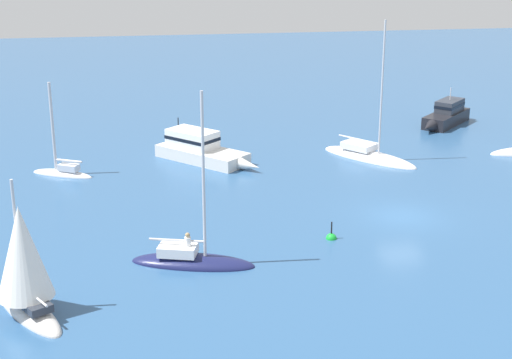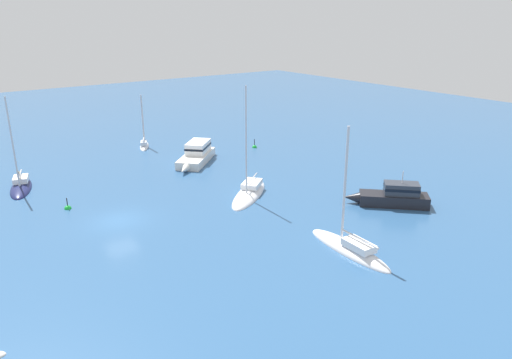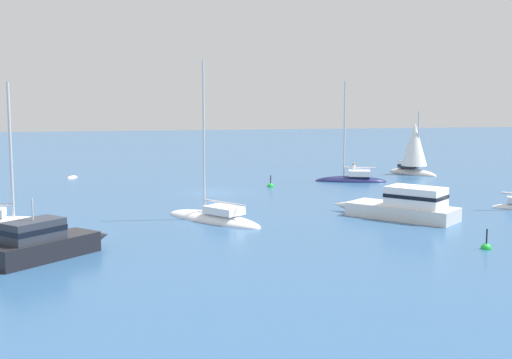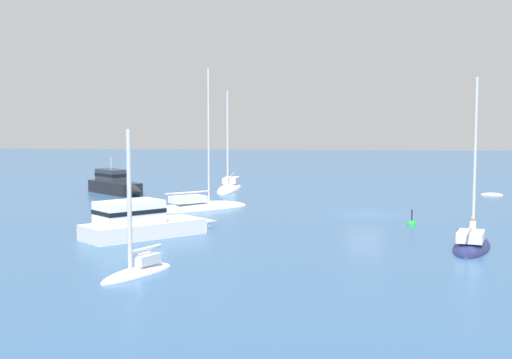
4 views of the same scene
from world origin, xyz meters
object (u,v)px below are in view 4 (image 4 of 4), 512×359
Objects in this scene: sailboat at (472,245)px; mooring_buoy at (412,225)px; skiff at (492,195)px; sailboat_1 at (229,188)px; cabin_cruiser at (141,222)px; ketch at (138,269)px; yacht at (199,208)px; launch at (116,184)px.

sailboat is 8.04m from mooring_buoy.
skiff is 22.49m from sailboat_1.
sailboat reaches higher than cabin_cruiser.
mooring_buoy is (-7.75, -2.13, -0.14)m from sailboat.
sailboat reaches higher than ketch.
sailboat_1 is (-25.28, 2.10, -0.71)m from cabin_cruiser.
ketch is 17.55m from sailboat.
skiff is 25.42m from yacht.
skiff is at bearing 1.36° from sailboat.
sailboat is (-7.60, 15.82, -0.10)m from ketch.
sailboat is at bearing -50.19° from cabin_cruiser.
skiff is 0.32× the size of launch.
launch is (-21.45, -7.19, -0.03)m from cabin_cruiser.
sailboat_1 is at bearing -171.32° from skiff.
cabin_cruiser is (-9.59, -2.06, 0.60)m from ketch.
skiff is 0.29× the size of ketch.
sailboat_1 reaches higher than cabin_cruiser.
skiff is at bearing 47.11° from launch.
skiff is 39.38m from ketch.
launch is (-23.44, -25.08, 0.67)m from sailboat.
sailboat_1 reaches higher than mooring_buoy.
mooring_buoy reaches higher than skiff.
mooring_buoy is at bearing 165.37° from ketch.
yacht is at bearing 0.43° from sailboat_1.
launch is (-31.04, -9.25, 0.57)m from ketch.
sailboat reaches higher than sailboat_1.
sailboat is 1.01× the size of sailboat_1.
sailboat is 34.33m from launch.
yacht is 8.34× the size of mooring_buoy.
sailboat is 18.01m from cabin_cruiser.
sailboat is at bearing -89.83° from skiff.
launch is (-9.31, -8.56, 0.71)m from yacht.
yacht reaches higher than ketch.
skiff is at bearing -0.84° from cabin_cruiser.
yacht is (10.66, -23.08, 0.11)m from skiff.
ketch is (32.39, -22.39, 0.26)m from skiff.
ketch is 20.57m from mooring_buoy.
sailboat is 31.51m from sailboat_1.
cabin_cruiser is at bearing -26.81° from launch.
sailboat is at bearing 1.59° from launch.
cabin_cruiser is 25.38m from sailboat_1.
launch is at bearing 63.12° from sailboat.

